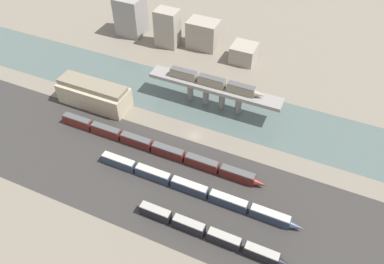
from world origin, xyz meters
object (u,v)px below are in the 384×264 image
train_on_bridge (215,82)px  train_yard_far (155,148)px  train_yard_near (210,234)px  warehouse_building (94,94)px  train_yard_mid (194,189)px

train_on_bridge → train_yard_far: bearing=-106.9°
train_yard_near → warehouse_building: (-65.83, 37.86, 2.97)m
train_on_bridge → train_yard_far: size_ratio=0.48×
train_on_bridge → warehouse_building: bearing=-157.6°
train_on_bridge → warehouse_building: (-44.92, -18.55, -6.89)m
train_yard_mid → train_yard_near: bearing=-50.0°
warehouse_building → train_yard_far: bearing=-21.6°
train_yard_mid → train_yard_far: bearing=151.1°
train_on_bridge → train_yard_near: 60.97m
train_on_bridge → train_yard_near: bearing=-69.7°
train_yard_far → warehouse_building: (-35.05, 13.89, 2.88)m
train_on_bridge → train_yard_far: train_on_bridge is taller
warehouse_building → train_yard_near: bearing=-29.9°
train_yard_far → warehouse_building: 37.81m
train_yard_far → train_on_bridge: bearing=73.1°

